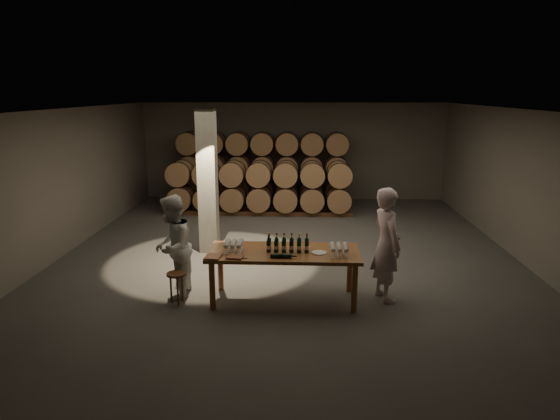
{
  "coord_description": "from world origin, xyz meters",
  "views": [
    {
      "loc": [
        0.3,
        -10.65,
        3.59
      ],
      "look_at": [
        -0.16,
        -0.32,
        1.1
      ],
      "focal_mm": 32.0,
      "sensor_mm": 36.0,
      "label": 1
    }
  ],
  "objects_px": {
    "plate": "(319,253)",
    "stool": "(177,279)",
    "person_man": "(386,244)",
    "person_woman": "(172,247)",
    "notebook_near": "(235,257)",
    "bottle_cluster": "(288,245)",
    "tasting_table": "(284,257)"
  },
  "relations": [
    {
      "from": "stool",
      "to": "person_woman",
      "type": "bearing_deg",
      "value": 112.07
    },
    {
      "from": "person_woman",
      "to": "stool",
      "type": "bearing_deg",
      "value": 23.07
    },
    {
      "from": "notebook_near",
      "to": "person_woman",
      "type": "height_order",
      "value": "person_woman"
    },
    {
      "from": "bottle_cluster",
      "to": "person_woman",
      "type": "height_order",
      "value": "person_woman"
    },
    {
      "from": "person_man",
      "to": "stool",
      "type": "bearing_deg",
      "value": 78.04
    },
    {
      "from": "stool",
      "to": "notebook_near",
      "type": "bearing_deg",
      "value": -9.02
    },
    {
      "from": "tasting_table",
      "to": "plate",
      "type": "distance_m",
      "value": 0.62
    },
    {
      "from": "tasting_table",
      "to": "notebook_near",
      "type": "xyz_separation_m",
      "value": [
        -0.79,
        -0.4,
        0.12
      ]
    },
    {
      "from": "person_woman",
      "to": "notebook_near",
      "type": "bearing_deg",
      "value": 68.85
    },
    {
      "from": "bottle_cluster",
      "to": "notebook_near",
      "type": "height_order",
      "value": "bottle_cluster"
    },
    {
      "from": "bottle_cluster",
      "to": "tasting_table",
      "type": "bearing_deg",
      "value": -179.89
    },
    {
      "from": "tasting_table",
      "to": "bottle_cluster",
      "type": "relative_size",
      "value": 3.59
    },
    {
      "from": "tasting_table",
      "to": "stool",
      "type": "height_order",
      "value": "tasting_table"
    },
    {
      "from": "tasting_table",
      "to": "person_woman",
      "type": "bearing_deg",
      "value": 177.73
    },
    {
      "from": "stool",
      "to": "plate",
      "type": "bearing_deg",
      "value": 3.58
    },
    {
      "from": "plate",
      "to": "person_woman",
      "type": "height_order",
      "value": "person_woman"
    },
    {
      "from": "bottle_cluster",
      "to": "person_man",
      "type": "height_order",
      "value": "person_man"
    },
    {
      "from": "tasting_table",
      "to": "plate",
      "type": "xyz_separation_m",
      "value": [
        0.6,
        -0.08,
        0.11
      ]
    },
    {
      "from": "bottle_cluster",
      "to": "person_woman",
      "type": "xyz_separation_m",
      "value": [
        -2.02,
        0.08,
        -0.09
      ]
    },
    {
      "from": "plate",
      "to": "person_man",
      "type": "bearing_deg",
      "value": 10.58
    },
    {
      "from": "plate",
      "to": "stool",
      "type": "relative_size",
      "value": 0.46
    },
    {
      "from": "notebook_near",
      "to": "plate",
      "type": "bearing_deg",
      "value": 19.09
    },
    {
      "from": "person_man",
      "to": "person_woman",
      "type": "relative_size",
      "value": 1.09
    },
    {
      "from": "stool",
      "to": "person_man",
      "type": "bearing_deg",
      "value": 5.87
    },
    {
      "from": "notebook_near",
      "to": "person_man",
      "type": "distance_m",
      "value": 2.61
    },
    {
      "from": "bottle_cluster",
      "to": "plate",
      "type": "relative_size",
      "value": 2.84
    },
    {
      "from": "tasting_table",
      "to": "stool",
      "type": "bearing_deg",
      "value": -172.79
    },
    {
      "from": "tasting_table",
      "to": "person_woman",
      "type": "height_order",
      "value": "person_woman"
    },
    {
      "from": "tasting_table",
      "to": "person_man",
      "type": "distance_m",
      "value": 1.78
    },
    {
      "from": "tasting_table",
      "to": "bottle_cluster",
      "type": "xyz_separation_m",
      "value": [
        0.07,
        0.0,
        0.21
      ]
    },
    {
      "from": "tasting_table",
      "to": "notebook_near",
      "type": "distance_m",
      "value": 0.89
    },
    {
      "from": "person_man",
      "to": "person_woman",
      "type": "height_order",
      "value": "person_man"
    }
  ]
}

